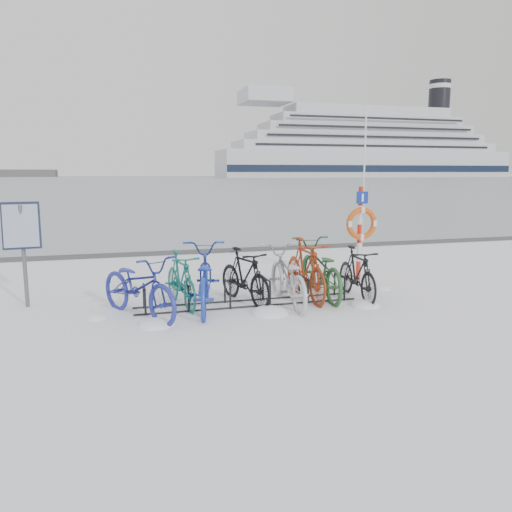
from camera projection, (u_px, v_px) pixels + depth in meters
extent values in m
plane|color=white|center=(247.00, 304.00, 8.96)|extent=(900.00, 900.00, 0.00)
cube|color=#929DA5|center=(122.00, 180.00, 156.12)|extent=(400.00, 298.00, 0.02)
cube|color=#3F3F42|center=(196.00, 252.00, 14.55)|extent=(400.00, 0.25, 0.10)
cylinder|color=black|center=(145.00, 302.00, 8.23)|extent=(0.04, 0.04, 0.44)
cylinder|color=black|center=(144.00, 296.00, 8.65)|extent=(0.04, 0.04, 0.44)
cylinder|color=black|center=(144.00, 287.00, 8.41)|extent=(0.04, 0.44, 0.04)
cylinder|color=black|center=(189.00, 299.00, 8.42)|extent=(0.04, 0.04, 0.44)
cylinder|color=black|center=(185.00, 293.00, 8.84)|extent=(0.04, 0.04, 0.44)
cylinder|color=black|center=(187.00, 284.00, 8.60)|extent=(0.04, 0.44, 0.04)
cylinder|color=black|center=(230.00, 297.00, 8.62)|extent=(0.04, 0.04, 0.44)
cylinder|color=black|center=(225.00, 291.00, 9.03)|extent=(0.04, 0.04, 0.44)
cylinder|color=black|center=(227.00, 282.00, 8.79)|extent=(0.04, 0.44, 0.04)
cylinder|color=black|center=(270.00, 294.00, 8.81)|extent=(0.04, 0.04, 0.44)
cylinder|color=black|center=(263.00, 288.00, 9.23)|extent=(0.04, 0.04, 0.44)
cylinder|color=black|center=(266.00, 279.00, 8.98)|extent=(0.04, 0.44, 0.04)
cylinder|color=black|center=(308.00, 291.00, 9.00)|extent=(0.04, 0.04, 0.44)
cylinder|color=black|center=(299.00, 286.00, 9.42)|extent=(0.04, 0.04, 0.44)
cylinder|color=black|center=(304.00, 277.00, 9.17)|extent=(0.04, 0.44, 0.04)
cylinder|color=black|center=(345.00, 289.00, 9.19)|extent=(0.04, 0.04, 0.44)
cylinder|color=black|center=(335.00, 284.00, 9.61)|extent=(0.04, 0.04, 0.44)
cylinder|color=black|center=(340.00, 275.00, 9.36)|extent=(0.04, 0.44, 0.04)
cylinder|color=black|center=(250.00, 306.00, 8.75)|extent=(4.00, 0.03, 0.03)
cylinder|color=black|center=(244.00, 300.00, 9.16)|extent=(4.00, 0.03, 0.03)
cylinder|color=#595B5E|center=(24.00, 257.00, 8.66)|extent=(0.07, 0.07, 1.79)
cube|color=black|center=(21.00, 226.00, 8.54)|extent=(0.64, 0.29, 0.81)
cube|color=#8C99AD|center=(21.00, 226.00, 8.50)|extent=(0.57, 0.22, 0.72)
cylinder|color=red|center=(358.00, 270.00, 11.02)|extent=(0.09, 0.09, 0.41)
cylinder|color=silver|center=(359.00, 252.00, 10.95)|extent=(0.09, 0.09, 0.41)
cylinder|color=red|center=(359.00, 234.00, 10.88)|extent=(0.09, 0.09, 0.41)
cylinder|color=silver|center=(360.00, 215.00, 10.81)|extent=(0.09, 0.09, 0.41)
cylinder|color=red|center=(361.00, 196.00, 10.75)|extent=(0.09, 0.09, 0.41)
torus|color=#CE4E13|center=(362.00, 223.00, 10.76)|extent=(0.71, 0.12, 0.71)
cube|color=navy|center=(362.00, 198.00, 10.68)|extent=(0.26, 0.03, 0.26)
cylinder|color=silver|center=(363.00, 195.00, 10.82)|extent=(0.03, 0.03, 3.70)
cube|color=silver|center=(366.00, 165.00, 219.76)|extent=(130.62, 24.26, 11.20)
cube|color=black|center=(380.00, 169.00, 208.51)|extent=(130.62, 0.30, 2.80)
cube|color=black|center=(353.00, 169.00, 231.63)|extent=(130.62, 0.30, 2.80)
cube|color=silver|center=(366.00, 147.00, 218.52)|extent=(116.63, 22.39, 3.73)
cube|color=silver|center=(367.00, 130.00, 217.28)|extent=(94.23, 19.59, 3.73)
cube|color=silver|center=(368.00, 112.00, 216.04)|extent=(71.84, 16.79, 3.73)
cube|color=silver|center=(265.00, 97.00, 202.85)|extent=(18.66, 18.66, 5.60)
cylinder|color=black|center=(439.00, 95.00, 224.07)|extent=(9.33, 9.33, 13.06)
cube|color=black|center=(380.00, 137.00, 207.09)|extent=(102.63, 0.20, 11.20)
imported|color=navy|center=(138.00, 284.00, 8.14)|extent=(1.65, 2.16, 1.09)
imported|color=#12695E|center=(181.00, 278.00, 8.81)|extent=(0.74, 1.72, 1.00)
imported|color=#1D39AB|center=(203.00, 276.00, 8.63)|extent=(1.16, 2.28, 1.14)
imported|color=black|center=(245.00, 275.00, 9.04)|extent=(0.94, 1.77, 1.02)
imported|color=#B7B9C1|center=(287.00, 274.00, 8.93)|extent=(0.79, 2.08, 1.08)
imported|color=maroon|center=(305.00, 268.00, 9.31)|extent=(0.55, 1.93, 1.16)
imported|color=#25572A|center=(320.00, 267.00, 9.49)|extent=(0.85, 2.17, 1.12)
imported|color=black|center=(357.00, 272.00, 9.35)|extent=(0.56, 1.69, 1.00)
ellipsoid|color=white|center=(381.00, 289.00, 10.13)|extent=(0.39, 0.39, 0.14)
ellipsoid|color=white|center=(364.00, 306.00, 8.87)|extent=(0.53, 0.53, 0.19)
ellipsoid|color=white|center=(97.00, 318.00, 8.12)|extent=(0.36, 0.36, 0.13)
ellipsoid|color=white|center=(270.00, 313.00, 8.39)|extent=(0.65, 0.65, 0.23)
ellipsoid|color=white|center=(156.00, 325.00, 7.75)|extent=(0.57, 0.57, 0.20)
ellipsoid|color=white|center=(285.00, 294.00, 9.69)|extent=(0.42, 0.42, 0.15)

